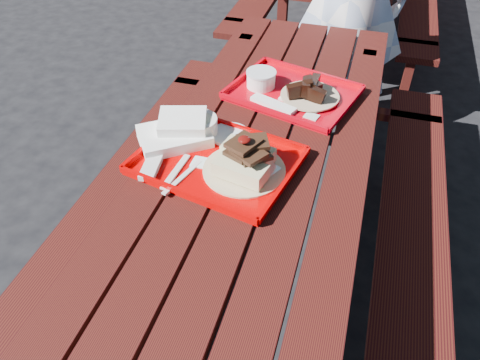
{
  "coord_description": "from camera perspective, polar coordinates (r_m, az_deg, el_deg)",
  "views": [
    {
      "loc": [
        0.3,
        -1.15,
        1.74
      ],
      "look_at": [
        0.0,
        -0.15,
        0.82
      ],
      "focal_mm": 35.0,
      "sensor_mm": 36.0,
      "label": 1
    }
  ],
  "objects": [
    {
      "name": "white_cloth",
      "position": [
        1.64,
        -7.7,
        5.68
      ],
      "size": [
        0.29,
        0.28,
        0.1
      ],
      "color": "white",
      "rests_on": "picnic_table_near"
    },
    {
      "name": "ground",
      "position": [
        2.1,
        1.2,
        -14.33
      ],
      "size": [
        60.0,
        60.0,
        0.0
      ],
      "primitive_type": "plane",
      "color": "black",
      "rests_on": "ground"
    },
    {
      "name": "far_tray",
      "position": [
        1.91,
        6.18,
        10.75
      ],
      "size": [
        0.55,
        0.48,
        0.08
      ],
      "color": "#BF000E",
      "rests_on": "picnic_table_near"
    },
    {
      "name": "near_tray",
      "position": [
        1.55,
        -2.39,
        3.49
      ],
      "size": [
        0.57,
        0.48,
        0.16
      ],
      "color": "#BF0000",
      "rests_on": "picnic_table_near"
    },
    {
      "name": "picnic_table_near",
      "position": [
        1.67,
        1.47,
        -3.43
      ],
      "size": [
        1.41,
        2.4,
        0.75
      ],
      "color": "#43150D",
      "rests_on": "ground"
    }
  ]
}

